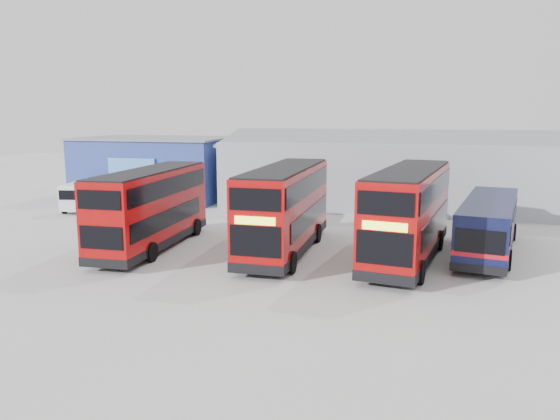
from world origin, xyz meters
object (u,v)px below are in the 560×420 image
object	(u,v)px
single_decker_blue	(488,227)
panel_van	(86,194)
double_decker_right	(408,215)
maintenance_shed	(424,172)
double_decker_centre	(285,210)
double_decker_left	(151,210)
office_block	(156,167)

from	to	relation	value
single_decker_blue	panel_van	world-z (taller)	single_decker_blue
double_decker_right	panel_van	size ratio (longest dim) A/B	2.16
maintenance_shed	double_decker_centre	size ratio (longest dim) A/B	2.87
double_decker_right	maintenance_shed	bearing A→B (deg)	96.19
maintenance_shed	double_decker_right	distance (m)	17.16
double_decker_left	single_decker_blue	size ratio (longest dim) A/B	0.95
office_block	double_decker_left	size ratio (longest dim) A/B	1.21
maintenance_shed	double_decker_right	world-z (taller)	maintenance_shed
double_decker_centre	double_decker_left	bearing A→B (deg)	-172.12
office_block	panel_van	world-z (taller)	office_block
maintenance_shed	single_decker_blue	bearing A→B (deg)	-77.63
office_block	panel_van	distance (m)	7.32
panel_van	double_decker_right	bearing A→B (deg)	-28.80
maintenance_shed	double_decker_left	bearing A→B (deg)	-127.84
double_decker_left	double_decker_centre	bearing A→B (deg)	-173.97
office_block	single_decker_blue	world-z (taller)	office_block
maintenance_shed	double_decker_left	xyz separation A→B (m)	(-14.09, -18.14, -0.49)
double_decker_right	panel_van	distance (m)	25.01
single_decker_blue	panel_van	xyz separation A→B (m)	(-27.56, 5.92, -0.22)
double_decker_centre	office_block	bearing A→B (deg)	134.88
single_decker_blue	maintenance_shed	bearing A→B (deg)	-67.33
maintenance_shed	double_decker_centre	bearing A→B (deg)	-112.11
maintenance_shed	double_decker_centre	xyz separation A→B (m)	(-6.98, -17.17, -0.38)
double_decker_left	double_decker_right	size ratio (longest dim) A/B	0.92
double_decker_left	double_decker_right	xyz separation A→B (m)	(13.32, 1.00, 0.14)
double_decker_left	double_decker_centre	xyz separation A→B (m)	(7.11, 0.96, 0.11)
double_decker_right	single_decker_blue	bearing A→B (deg)	39.78
double_decker_left	panel_van	distance (m)	13.89
maintenance_shed	panel_van	distance (m)	25.92
double_decker_centre	double_decker_right	distance (m)	6.21
double_decker_left	maintenance_shed	bearing A→B (deg)	-129.53
double_decker_centre	maintenance_shed	bearing A→B (deg)	68.05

